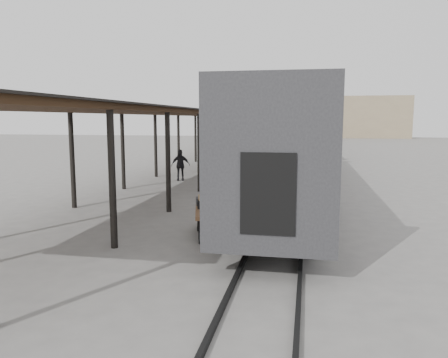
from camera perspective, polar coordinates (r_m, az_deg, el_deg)
name	(u,v)px	position (r m, az deg, el deg)	size (l,w,h in m)	color
ground	(180,232)	(14.37, -5.78, -6.94)	(160.00, 160.00, 0.00)	slate
train	(300,128)	(47.11, 9.95, 6.56)	(3.45, 76.01, 4.01)	silver
canopy	(221,115)	(38.03, -0.37, 8.37)	(4.90, 64.30, 4.15)	#422B19
rails	(300,153)	(47.44, 9.88, 3.39)	(1.54, 150.00, 0.12)	black
building_far	(360,117)	(91.84, 17.29, 7.71)	(18.00, 10.00, 8.00)	tan
building_left	(243,122)	(96.33, 2.54, 7.45)	(12.00, 8.00, 6.00)	tan
baggage_cart	(215,215)	(13.85, -1.13, -4.70)	(1.80, 2.63, 0.86)	brown
suitcase_stack	(211,200)	(14.15, -1.72, -2.76)	(1.32, 1.23, 0.59)	#323235
luggage_tug	(232,159)	(33.23, 1.00, 2.60)	(1.15, 1.65, 1.35)	maroon
porter	(211,183)	(13.02, -1.74, -0.51)	(0.66, 0.43, 1.81)	navy
pedestrian	(181,165)	(26.05, -5.69, 1.81)	(1.10, 0.46, 1.87)	black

